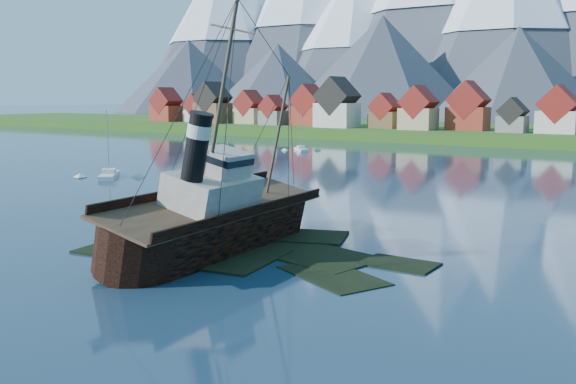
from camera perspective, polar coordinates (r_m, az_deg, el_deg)
The scene contains 9 objects.
ground at distance 58.06m, azimuth -5.90°, elevation -5.37°, with size 1400.00×1400.00×0.00m, color #193147.
shoal at distance 58.72m, azimuth -3.21°, elevation -5.53°, with size 31.71×21.24×1.14m.
shore_bank at distance 216.82m, azimuth 24.09°, elevation 4.19°, with size 600.00×80.00×3.20m, color #224E16.
seawall at distance 179.55m, azimuth 22.03°, elevation 3.54°, with size 600.00×2.50×2.00m, color #3F3D38.
town at distance 207.45m, azimuth 14.29°, elevation 6.99°, with size 250.96×16.69×17.30m.
tugboat_wreck at distance 59.56m, azimuth -5.86°, elevation -2.12°, with size 6.84×29.46×23.35m.
sailboat_a at distance 113.91m, azimuth -15.61°, elevation 1.39°, with size 8.41×8.96×12.01m.
sailboat_b at distance 147.30m, azimuth -5.37°, elevation 3.25°, with size 3.47×8.12×11.44m.
sailboat_c at distance 162.46m, azimuth 1.17°, elevation 3.78°, with size 7.11×7.05×10.33m.
Camera 1 is at (36.00, -43.35, 14.02)m, focal length 40.00 mm.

